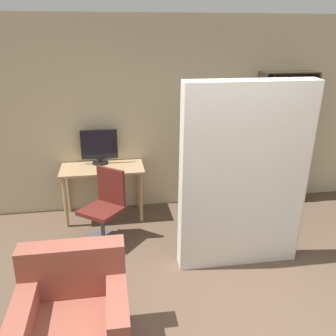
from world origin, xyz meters
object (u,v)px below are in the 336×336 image
(monitor, at_px, (99,146))
(armchair, at_px, (74,319))
(bookshelf, at_px, (275,144))
(mattress_near, at_px, (244,179))
(office_chair, at_px, (105,214))

(monitor, xyz_separation_m, armchair, (-0.21, -2.56, -0.67))
(bookshelf, xyz_separation_m, mattress_near, (-1.06, -1.57, 0.11))
(office_chair, bearing_deg, armchair, -98.28)
(monitor, relative_size, office_chair, 0.54)
(office_chair, bearing_deg, mattress_near, -26.42)
(bookshelf, bearing_deg, monitor, 179.96)
(office_chair, height_order, bookshelf, bookshelf)
(monitor, bearing_deg, bookshelf, -0.04)
(armchair, bearing_deg, bookshelf, 42.66)
(office_chair, distance_m, bookshelf, 2.72)
(mattress_near, height_order, armchair, mattress_near)
(mattress_near, xyz_separation_m, armchair, (-1.71, -0.99, -0.70))
(monitor, distance_m, office_chair, 1.05)
(office_chair, distance_m, mattress_near, 1.76)
(office_chair, bearing_deg, bookshelf, 18.48)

